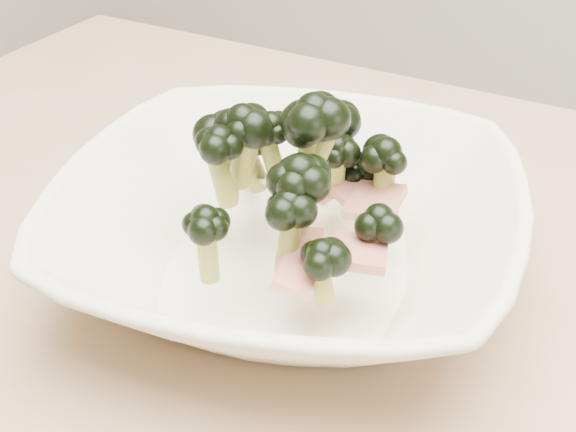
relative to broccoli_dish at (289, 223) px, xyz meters
name	(u,v)px	position (x,y,z in m)	size (l,w,h in m)	color
broccoli_dish	(289,223)	(0.00, 0.00, 0.00)	(0.38, 0.38, 0.14)	#ECE3C8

